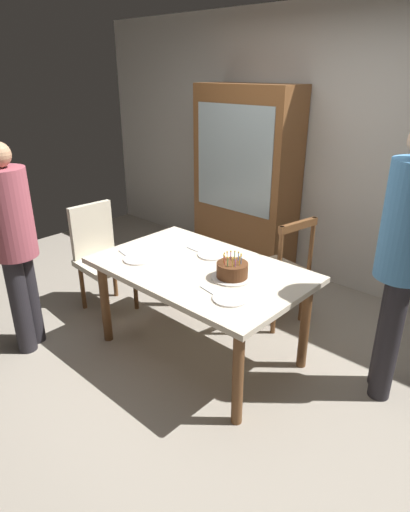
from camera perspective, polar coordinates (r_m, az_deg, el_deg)
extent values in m
plane|color=#9E9384|center=(3.47, -0.62, -12.40)|extent=(6.40, 6.40, 0.00)
cube|color=beige|center=(4.41, 16.43, 12.94)|extent=(6.40, 0.10, 2.60)
cube|color=beige|center=(3.11, -0.68, -1.78)|extent=(1.53, 0.96, 0.04)
cylinder|color=brown|center=(3.52, -12.98, -5.91)|extent=(0.07, 0.07, 0.69)
cylinder|color=brown|center=(2.69, 4.34, -15.56)|extent=(0.07, 0.07, 0.69)
cylinder|color=brown|center=(3.94, -3.92, -2.03)|extent=(0.07, 0.07, 0.69)
cylinder|color=brown|center=(3.22, 12.96, -8.91)|extent=(0.07, 0.07, 0.69)
cylinder|color=silver|center=(2.94, 3.56, -2.80)|extent=(0.28, 0.28, 0.01)
cylinder|color=#563019|center=(2.92, 3.59, -1.82)|extent=(0.21, 0.21, 0.10)
cylinder|color=yellow|center=(2.86, 4.57, -0.73)|extent=(0.01, 0.01, 0.05)
sphere|color=#FFC64C|center=(2.84, 4.59, -0.12)|extent=(0.01, 0.01, 0.01)
cylinder|color=#4C7FE5|center=(2.88, 4.75, -0.58)|extent=(0.01, 0.01, 0.05)
sphere|color=#FFC64C|center=(2.86, 4.77, 0.03)|extent=(0.01, 0.01, 0.01)
cylinder|color=#E54C4C|center=(2.90, 4.75, -0.36)|extent=(0.01, 0.01, 0.05)
sphere|color=#FFC64C|center=(2.89, 4.77, 0.25)|extent=(0.01, 0.01, 0.01)
cylinder|color=#4C7FE5|center=(2.93, 4.41, -0.11)|extent=(0.01, 0.01, 0.05)
sphere|color=#FFC64C|center=(2.92, 4.43, 0.49)|extent=(0.01, 0.01, 0.01)
cylinder|color=#66CC72|center=(2.94, 3.92, 0.00)|extent=(0.01, 0.01, 0.05)
sphere|color=#FFC64C|center=(2.93, 3.94, 0.61)|extent=(0.01, 0.01, 0.01)
cylinder|color=#D872CC|center=(2.94, 3.39, 0.02)|extent=(0.01, 0.01, 0.05)
sphere|color=#FFC64C|center=(2.93, 3.41, 0.62)|extent=(0.01, 0.01, 0.01)
cylinder|color=#F2994C|center=(2.93, 2.91, -0.06)|extent=(0.01, 0.01, 0.05)
sphere|color=#FFC64C|center=(2.92, 2.92, 0.55)|extent=(0.01, 0.01, 0.01)
cylinder|color=#F2994C|center=(2.91, 2.60, -0.20)|extent=(0.01, 0.01, 0.05)
sphere|color=#FFC64C|center=(2.90, 2.61, 0.40)|extent=(0.01, 0.01, 0.01)
cylinder|color=#F2994C|center=(2.88, 2.47, -0.45)|extent=(0.01, 0.01, 0.05)
sphere|color=#FFC64C|center=(2.87, 2.49, 0.16)|extent=(0.01, 0.01, 0.01)
cylinder|color=#E54C4C|center=(2.86, 2.59, -0.62)|extent=(0.01, 0.01, 0.05)
sphere|color=#FFC64C|center=(2.85, 2.60, -0.01)|extent=(0.01, 0.01, 0.01)
cylinder|color=#66CC72|center=(2.84, 3.00, -0.82)|extent=(0.01, 0.01, 0.05)
sphere|color=#FFC64C|center=(2.83, 3.01, -0.20)|extent=(0.01, 0.01, 0.01)
cylinder|color=yellow|center=(2.84, 3.61, -0.91)|extent=(0.01, 0.01, 0.05)
sphere|color=#FFC64C|center=(2.82, 3.63, -0.29)|extent=(0.01, 0.01, 0.01)
cylinder|color=#D872CC|center=(2.84, 4.01, -0.89)|extent=(0.01, 0.01, 0.05)
sphere|color=#FFC64C|center=(2.82, 4.03, -0.27)|extent=(0.01, 0.01, 0.01)
cylinder|color=white|center=(3.25, -8.74, -0.40)|extent=(0.22, 0.22, 0.01)
cylinder|color=white|center=(3.29, 0.93, 0.19)|extent=(0.22, 0.22, 0.01)
cylinder|color=white|center=(2.68, 3.33, -5.55)|extent=(0.22, 0.22, 0.01)
cube|color=silver|center=(3.37, -10.55, 0.26)|extent=(0.18, 0.06, 0.01)
cube|color=silver|center=(3.38, -1.31, 0.77)|extent=(0.18, 0.03, 0.01)
cube|color=silver|center=(2.77, 0.55, -4.65)|extent=(0.18, 0.05, 0.01)
cube|color=tan|center=(3.73, 9.28, -2.04)|extent=(0.51, 0.51, 0.05)
cylinder|color=brown|center=(4.05, 9.05, -3.63)|extent=(0.04, 0.04, 0.42)
cylinder|color=brown|center=(3.83, 5.44, -5.04)|extent=(0.04, 0.04, 0.42)
cylinder|color=brown|center=(3.85, 12.64, -5.44)|extent=(0.04, 0.04, 0.42)
cylinder|color=brown|center=(3.62, 9.04, -7.06)|extent=(0.04, 0.04, 0.42)
cylinder|color=brown|center=(3.63, 13.76, 1.19)|extent=(0.04, 0.04, 0.50)
cylinder|color=brown|center=(3.38, 9.79, -0.16)|extent=(0.04, 0.04, 0.50)
cube|color=brown|center=(3.43, 12.15, 3.94)|extent=(0.11, 0.40, 0.06)
cube|color=beige|center=(3.93, -12.80, -0.97)|extent=(0.47, 0.47, 0.05)
cylinder|color=brown|center=(3.82, -13.30, -5.70)|extent=(0.04, 0.04, 0.42)
cylinder|color=brown|center=(3.98, -9.12, -4.13)|extent=(0.04, 0.04, 0.42)
cylinder|color=brown|center=(4.09, -15.78, -3.95)|extent=(0.04, 0.04, 0.42)
cylinder|color=brown|center=(4.24, -11.78, -2.56)|extent=(0.04, 0.04, 0.42)
cube|color=beige|center=(4.00, -14.62, 3.16)|extent=(0.08, 0.40, 0.50)
cylinder|color=#262328|center=(3.57, -23.06, -6.08)|extent=(0.14, 0.14, 0.77)
cylinder|color=#262328|center=(3.67, -22.01, -5.13)|extent=(0.14, 0.14, 0.77)
cylinder|color=#A54C59|center=(3.36, -24.38, 5.08)|extent=(0.32, 0.32, 0.64)
cylinder|color=#262328|center=(3.17, 22.84, -9.03)|extent=(0.14, 0.14, 0.86)
cylinder|color=#262328|center=(3.06, 22.92, -10.29)|extent=(0.14, 0.14, 0.86)
cube|color=brown|center=(4.65, 5.40, 9.85)|extent=(1.10, 0.44, 1.90)
cube|color=silver|center=(4.43, 3.71, 12.53)|extent=(0.94, 0.01, 1.04)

